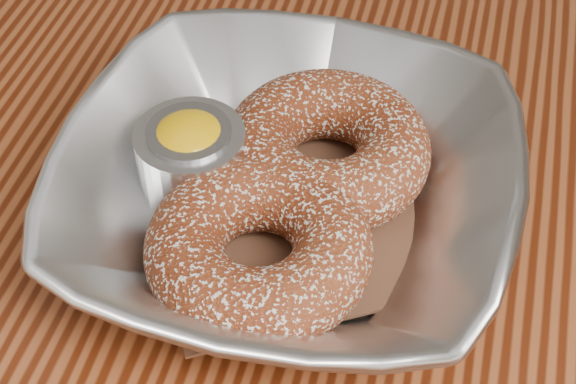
% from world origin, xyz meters
% --- Properties ---
extents(table, '(1.20, 0.80, 0.75)m').
position_xyz_m(table, '(0.00, 0.00, 0.65)').
color(table, maroon).
rests_on(table, ground_plane).
extents(serving_bowl, '(0.24, 0.24, 0.06)m').
position_xyz_m(serving_bowl, '(0.05, -0.00, 0.78)').
color(serving_bowl, silver).
rests_on(serving_bowl, table).
extents(parchment, '(0.20, 0.20, 0.00)m').
position_xyz_m(parchment, '(0.05, -0.00, 0.76)').
color(parchment, brown).
rests_on(parchment, table).
extents(donut_back, '(0.13, 0.13, 0.04)m').
position_xyz_m(donut_back, '(0.06, 0.04, 0.78)').
color(donut_back, maroon).
rests_on(donut_back, parchment).
extents(donut_front, '(0.16, 0.16, 0.04)m').
position_xyz_m(donut_front, '(0.04, -0.04, 0.78)').
color(donut_front, maroon).
rests_on(donut_front, parchment).
extents(ramekin, '(0.06, 0.06, 0.05)m').
position_xyz_m(ramekin, '(-0.01, 0.01, 0.78)').
color(ramekin, silver).
rests_on(ramekin, table).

